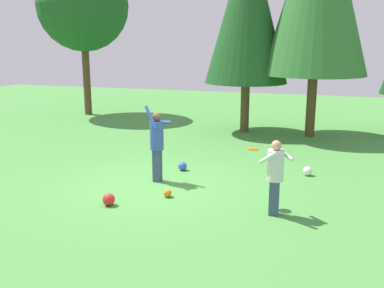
% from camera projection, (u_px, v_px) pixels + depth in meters
% --- Properties ---
extents(ground_plane, '(40.00, 40.00, 0.00)m').
position_uv_depth(ground_plane, '(153.00, 185.00, 11.13)').
color(ground_plane, '#4C9342').
extents(person_thrower, '(0.63, 0.62, 1.96)m').
position_uv_depth(person_thrower, '(157.00, 140.00, 11.18)').
color(person_thrower, '#38476B').
rests_on(person_thrower, ground_plane).
extents(person_catcher, '(0.71, 0.70, 1.58)m').
position_uv_depth(person_catcher, '(275.00, 172.00, 9.05)').
color(person_catcher, '#38476B').
rests_on(person_catcher, ground_plane).
extents(frisbee, '(0.28, 0.28, 0.05)m').
position_uv_depth(frisbee, '(253.00, 149.00, 9.53)').
color(frisbee, orange).
extents(ball_orange, '(0.19, 0.19, 0.19)m').
position_uv_depth(ball_orange, '(168.00, 193.00, 10.25)').
color(ball_orange, orange).
rests_on(ball_orange, ground_plane).
extents(ball_blue, '(0.24, 0.24, 0.24)m').
position_uv_depth(ball_blue, '(183.00, 166.00, 12.32)').
color(ball_blue, blue).
rests_on(ball_blue, ground_plane).
extents(ball_red, '(0.27, 0.27, 0.27)m').
position_uv_depth(ball_red, '(109.00, 199.00, 9.72)').
color(ball_red, red).
rests_on(ball_red, ground_plane).
extents(ball_white, '(0.24, 0.24, 0.24)m').
position_uv_depth(ball_white, '(308.00, 171.00, 11.86)').
color(ball_white, white).
rests_on(ball_white, ground_plane).
extents(tree_center, '(3.13, 3.13, 7.48)m').
position_uv_depth(tree_center, '(248.00, 7.00, 16.43)').
color(tree_center, brown).
rests_on(tree_center, ground_plane).
extents(tree_far_left, '(4.18, 4.18, 7.14)m').
position_uv_depth(tree_far_left, '(83.00, 6.00, 20.36)').
color(tree_far_left, brown).
rests_on(tree_far_left, ground_plane).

